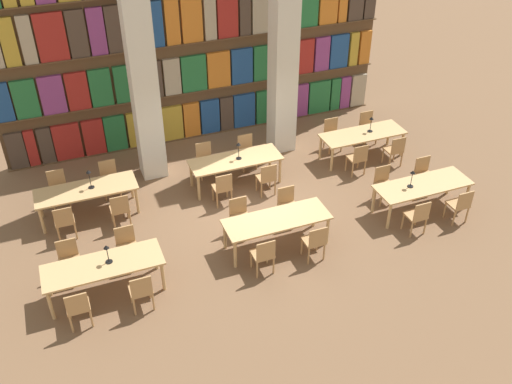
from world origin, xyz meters
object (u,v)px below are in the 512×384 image
at_px(chair_3, 127,246).
at_px(reading_table_2, 423,187).
at_px(chair_7, 288,204).
at_px(chair_22, 395,150).
at_px(chair_14, 120,209).
at_px(desk_lamp_2, 89,176).
at_px(reading_table_0, 103,267).
at_px(chair_16, 223,187).
at_px(pillar_left, 141,63).
at_px(desk_lamp_3, 239,148).
at_px(chair_18, 267,178).
at_px(reading_table_5, 363,136).
at_px(chair_19, 247,150).
at_px(chair_13, 58,187).
at_px(chair_17, 205,159).
at_px(pillar_center, 284,43).
at_px(reading_table_1, 277,221).
at_px(chair_1, 69,259).
at_px(chair_2, 141,290).
at_px(reading_table_3, 86,192).
at_px(chair_11, 424,173).
at_px(chair_4, 264,254).
at_px(desk_lamp_0, 107,251).
at_px(chair_6, 315,241).
at_px(chair_20, 358,158).
at_px(chair_15, 109,177).
at_px(chair_9, 384,183).
at_px(chair_23, 368,126).
at_px(chair_8, 417,216).
at_px(chair_21, 332,133).
at_px(chair_0, 78,307).
at_px(chair_12, 64,221).
at_px(chair_5, 240,216).

bearing_deg(chair_3, reading_table_2, 174.62).
height_order(chair_7, chair_22, same).
height_order(chair_14, desk_lamp_2, desk_lamp_2).
bearing_deg(reading_table_0, chair_3, 50.75).
height_order(chair_14, chair_16, same).
relative_size(pillar_left, chair_16, 6.76).
distance_m(chair_7, desk_lamp_3, 2.02).
xyz_separation_m(chair_18, reading_table_5, (3.03, 0.69, 0.18)).
height_order(reading_table_0, chair_19, chair_19).
relative_size(chair_13, chair_17, 1.00).
xyz_separation_m(pillar_center, reading_table_1, (-1.79, -3.87, -2.34)).
bearing_deg(chair_7, chair_1, 1.17).
relative_size(chair_2, reading_table_3, 0.39).
bearing_deg(chair_11, chair_18, -18.69).
height_order(chair_4, chair_7, same).
bearing_deg(desk_lamp_0, chair_4, -11.73).
relative_size(chair_2, desk_lamp_2, 1.87).
relative_size(chair_6, chair_22, 1.00).
bearing_deg(chair_14, chair_16, -0.81).
bearing_deg(reading_table_2, chair_20, 107.15).
relative_size(reading_table_2, chair_15, 2.57).
xyz_separation_m(chair_4, chair_9, (3.64, 1.34, 0.00)).
distance_m(pillar_center, chair_14, 5.75).
height_order(chair_17, chair_23, same).
xyz_separation_m(chair_3, chair_22, (7.26, 1.29, 0.00)).
bearing_deg(chair_1, chair_20, -170.00).
height_order(chair_3, chair_19, same).
xyz_separation_m(chair_8, chair_14, (-6.06, 2.65, 0.00)).
xyz_separation_m(reading_table_1, chair_8, (3.06, -0.73, -0.18)).
bearing_deg(pillar_left, chair_1, -126.64).
relative_size(chair_19, reading_table_5, 0.39).
xyz_separation_m(chair_20, chair_23, (1.11, 1.38, 0.00)).
bearing_deg(chair_4, reading_table_3, 132.53).
xyz_separation_m(desk_lamp_0, chair_4, (2.95, -0.61, -0.53)).
bearing_deg(chair_21, chair_15, -0.36).
height_order(chair_6, reading_table_5, chair_6).
xyz_separation_m(chair_3, chair_7, (3.67, 0.10, 0.00)).
bearing_deg(chair_14, pillar_center, 22.14).
height_order(chair_0, chair_1, same).
bearing_deg(chair_15, desk_lamp_3, 166.55).
xyz_separation_m(desk_lamp_0, reading_table_2, (7.18, 0.04, -0.35)).
relative_size(pillar_center, chair_0, 6.76).
height_order(chair_1, chair_4, same).
distance_m(reading_table_2, chair_11, 0.90).
distance_m(desk_lamp_0, chair_23, 8.41).
xyz_separation_m(reading_table_0, chair_12, (-0.54, 2.02, -0.18)).
bearing_deg(chair_6, chair_4, 180.00).
distance_m(chair_5, chair_11, 4.78).
xyz_separation_m(chair_8, desk_lamp_3, (-2.98, 3.30, 0.56)).
height_order(chair_1, chair_12, same).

